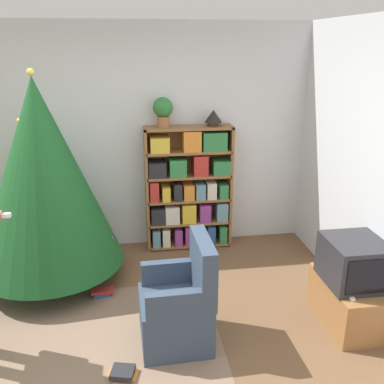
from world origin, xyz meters
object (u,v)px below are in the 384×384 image
object	(u,v)px
bookshelf	(189,189)
potted_plant	(163,110)
christmas_tree	(43,176)
table_lamp	(213,117)
television	(354,262)
armchair	(180,307)

from	to	relation	value
bookshelf	potted_plant	size ratio (longest dim) A/B	4.48
christmas_tree	table_lamp	size ratio (longest dim) A/B	10.75
television	table_lamp	world-z (taller)	table_lamp
television	armchair	bearing A→B (deg)	-178.37
potted_plant	christmas_tree	bearing A→B (deg)	-153.25
christmas_tree	bookshelf	bearing A→B (deg)	22.01
table_lamp	christmas_tree	bearing A→B (deg)	-160.98
potted_plant	table_lamp	world-z (taller)	potted_plant
bookshelf	table_lamp	distance (m)	0.89
bookshelf	armchair	xyz separation A→B (m)	(-0.32, -1.76, -0.41)
christmas_tree	table_lamp	distance (m)	1.94
bookshelf	armchair	distance (m)	1.84
table_lamp	potted_plant	bearing A→B (deg)	180.00
television	christmas_tree	bearing A→B (deg)	157.59
christmas_tree	armchair	xyz separation A→B (m)	(1.19, -1.15, -0.83)
christmas_tree	table_lamp	world-z (taller)	christmas_tree
television	bookshelf	bearing A→B (deg)	124.45
table_lamp	television	bearing A→B (deg)	-62.41
christmas_tree	armchair	bearing A→B (deg)	-44.01
bookshelf	television	bearing A→B (deg)	-55.55
television	potted_plant	xyz separation A→B (m)	(-1.47, 1.72, 1.06)
armchair	potted_plant	distance (m)	2.22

